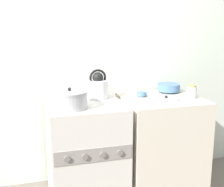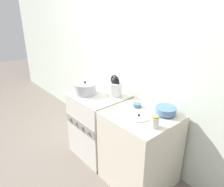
# 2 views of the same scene
# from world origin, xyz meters

# --- Properties ---
(wall_back) EXTENTS (7.00, 0.06, 2.50)m
(wall_back) POSITION_xyz_m (0.00, 0.73, 1.25)
(wall_back) COLOR silver
(wall_back) RESTS_ON ground_plane
(stove) EXTENTS (0.62, 0.63, 0.85)m
(stove) POSITION_xyz_m (0.00, 0.30, 0.43)
(stove) COLOR beige
(stove) RESTS_ON ground_plane
(counter) EXTENTS (0.68, 0.66, 0.85)m
(counter) POSITION_xyz_m (0.69, 0.33, 0.43)
(counter) COLOR beige
(counter) RESTS_ON ground_plane
(kettle) EXTENTS (0.21, 0.17, 0.26)m
(kettle) POSITION_xyz_m (0.14, 0.44, 0.96)
(kettle) COLOR silver
(kettle) RESTS_ON stove
(cooking_pot) EXTENTS (0.28, 0.28, 0.17)m
(cooking_pot) POSITION_xyz_m (-0.14, 0.20, 0.92)
(cooking_pot) COLOR #B2B2B7
(cooking_pot) RESTS_ON stove
(enamel_bowl) EXTENTS (0.21, 0.21, 0.08)m
(enamel_bowl) POSITION_xyz_m (0.84, 0.51, 0.90)
(enamel_bowl) COLOR #4C729E
(enamel_bowl) RESTS_ON counter
(small_ceramic_bowl) EXTENTS (0.09, 0.09, 0.04)m
(small_ceramic_bowl) POSITION_xyz_m (0.54, 0.41, 0.88)
(small_ceramic_bowl) COLOR #4C729E
(small_ceramic_bowl) RESTS_ON counter
(storage_jar) EXTENTS (0.08, 0.08, 0.12)m
(storage_jar) POSITION_xyz_m (0.93, 0.23, 0.91)
(storage_jar) COLOR silver
(storage_jar) RESTS_ON counter
(loose_pot_lid) EXTENTS (0.24, 0.24, 0.03)m
(loose_pot_lid) POSITION_xyz_m (0.70, 0.26, 0.86)
(loose_pot_lid) COLOR #B2B2B7
(loose_pot_lid) RESTS_ON counter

